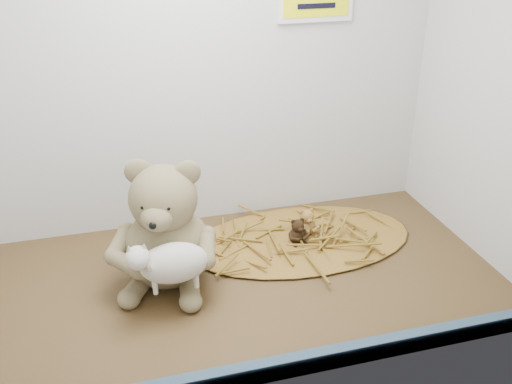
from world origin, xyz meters
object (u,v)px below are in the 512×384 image
object	(u,v)px
toy_lamb	(174,263)
mini_teddy_brown	(297,230)
main_teddy	(166,223)
mini_teddy_tan	(306,221)

from	to	relation	value
toy_lamb	mini_teddy_brown	bearing A→B (deg)	27.67
main_teddy	mini_teddy_tan	size ratio (longest dim) A/B	4.06
main_teddy	mini_teddy_tan	distance (cm)	36.83
mini_teddy_tan	mini_teddy_brown	world-z (taller)	mini_teddy_tan
main_teddy	mini_teddy_brown	world-z (taller)	main_teddy
mini_teddy_tan	mini_teddy_brown	bearing A→B (deg)	-144.29
main_teddy	toy_lamb	xyz separation A→B (cm)	(0.00, -10.05, -3.24)
main_teddy	mini_teddy_tan	bearing A→B (deg)	35.01
main_teddy	toy_lamb	world-z (taller)	main_teddy
mini_teddy_tan	main_teddy	bearing A→B (deg)	-170.24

